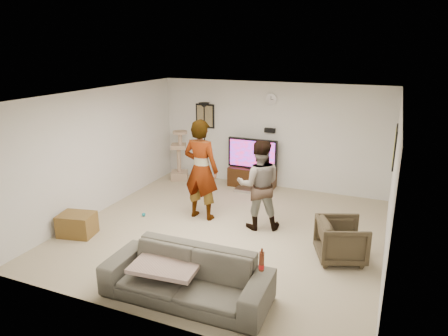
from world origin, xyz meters
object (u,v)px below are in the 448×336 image
at_px(person_right, 259,185).
at_px(sofa, 186,276).
at_px(beer_bottle, 262,261).
at_px(armchair, 341,240).
at_px(cat_tree, 179,155).
at_px(person_left, 201,170).
at_px(floor_lamp, 205,143).
at_px(tv_stand, 252,177).
at_px(side_table, 77,225).
at_px(tv, 253,154).

xyz_separation_m(person_right, sofa, (-0.18, -2.52, -0.51)).
bearing_deg(beer_bottle, armchair, 68.62).
xyz_separation_m(cat_tree, person_left, (1.58, -1.95, 0.35)).
distance_m(floor_lamp, person_left, 2.27).
xyz_separation_m(person_left, beer_bottle, (2.04, -2.52, -0.20)).
distance_m(tv_stand, person_left, 2.29).
bearing_deg(side_table, person_left, 42.60).
relative_size(tv_stand, side_table, 1.84).
bearing_deg(tv_stand, tv, 0.00).
height_order(floor_lamp, person_left, person_left).
height_order(tv_stand, floor_lamp, floor_lamp).
height_order(tv, cat_tree, cat_tree).
bearing_deg(person_left, person_right, -175.88).
xyz_separation_m(cat_tree, person_right, (2.76, -1.94, 0.20)).
xyz_separation_m(tv, floor_lamp, (-1.24, -0.05, 0.16)).
xyz_separation_m(sofa, side_table, (-2.72, 0.93, -0.13)).
bearing_deg(cat_tree, beer_bottle, -51.01).
distance_m(person_left, person_right, 1.19).
distance_m(tv_stand, side_table, 4.25).
height_order(person_left, sofa, person_left).
xyz_separation_m(tv_stand, beer_bottle, (1.72, -4.66, 0.55)).
bearing_deg(cat_tree, tv_stand, 5.66).
bearing_deg(armchair, cat_tree, 38.13).
bearing_deg(beer_bottle, tv_stand, 110.27).
distance_m(sofa, armchair, 2.59).
xyz_separation_m(tv_stand, side_table, (-2.05, -3.72, -0.03)).
distance_m(person_right, armchair, 1.80).
xyz_separation_m(tv, armchair, (2.45, -2.78, -0.49)).
xyz_separation_m(cat_tree, side_table, (-0.15, -3.54, -0.43)).
xyz_separation_m(cat_tree, armchair, (4.35, -2.59, -0.30)).
height_order(tv_stand, cat_tree, cat_tree).
relative_size(tv, cat_tree, 0.95).
height_order(person_left, side_table, person_left).
relative_size(cat_tree, person_right, 0.76).
height_order(floor_lamp, sofa, floor_lamp).
distance_m(tv, side_table, 4.29).
distance_m(tv, beer_bottle, 4.96).
relative_size(floor_lamp, sofa, 0.87).
relative_size(tv_stand, tv, 0.93).
height_order(sofa, armchair, armchair).
relative_size(tv, side_table, 1.98).
height_order(tv_stand, person_right, person_right).
distance_m(tv_stand, armchair, 3.71).
bearing_deg(person_left, tv, -94.55).
bearing_deg(tv_stand, armchair, -48.57).
distance_m(tv, armchair, 3.74).
bearing_deg(cat_tree, tv, 5.66).
bearing_deg(sofa, person_left, 110.47).
distance_m(beer_bottle, side_table, 3.92).
bearing_deg(armchair, tv, 20.35).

